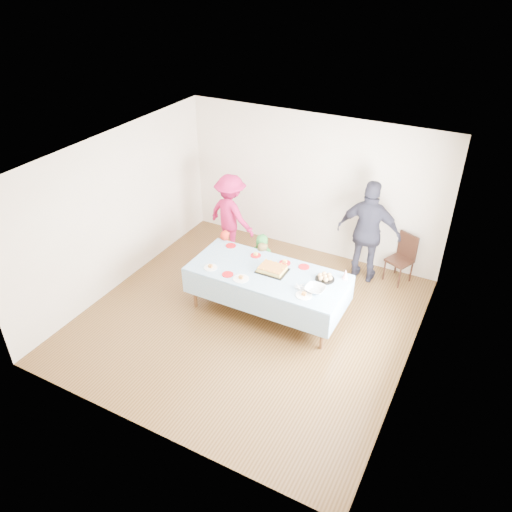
{
  "coord_description": "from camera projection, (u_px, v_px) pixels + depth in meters",
  "views": [
    {
      "loc": [
        3.05,
        -5.53,
        5.14
      ],
      "look_at": [
        -0.02,
        0.3,
        1.02
      ],
      "focal_mm": 35.0,
      "sensor_mm": 36.0,
      "label": 1
    }
  ],
  "objects": [
    {
      "name": "ground",
      "position": [
        248.0,
        318.0,
        8.08
      ],
      "size": [
        5.0,
        5.0,
        0.0
      ],
      "primitive_type": "plane",
      "color": "#482F14",
      "rests_on": "ground"
    },
    {
      "name": "room_walls",
      "position": [
        251.0,
        222.0,
        7.12
      ],
      "size": [
        5.04,
        5.04,
        2.72
      ],
      "color": "beige",
      "rests_on": "ground"
    },
    {
      "name": "toddler_mid",
      "position": [
        262.0,
        257.0,
        8.82
      ],
      "size": [
        0.48,
        0.37,
        0.89
      ],
      "primitive_type": "imported",
      "rotation": [
        0.0,
        0.0,
        3.35
      ],
      "color": "#297B30",
      "rests_on": "ground"
    },
    {
      "name": "party_hat",
      "position": [
        345.0,
        274.0,
        7.63
      ],
      "size": [
        0.1,
        0.1,
        0.16
      ],
      "primitive_type": "cone",
      "color": "white",
      "rests_on": "party_table"
    },
    {
      "name": "plate_red_far_a",
      "position": [
        231.0,
        246.0,
        8.49
      ],
      "size": [
        0.17,
        0.17,
        0.01
      ],
      "primitive_type": "cylinder",
      "color": "red",
      "rests_on": "party_table"
    },
    {
      "name": "plate_red_far_d",
      "position": [
        304.0,
        267.0,
        7.94
      ],
      "size": [
        0.18,
        0.18,
        0.01
      ],
      "primitive_type": "cylinder",
      "color": "red",
      "rests_on": "party_table"
    },
    {
      "name": "adult_left",
      "position": [
        231.0,
        215.0,
        9.42
      ],
      "size": [
        1.15,
        0.82,
        1.6
      ],
      "primitive_type": "imported",
      "rotation": [
        0.0,
        0.0,
        2.91
      ],
      "color": "#B71650",
      "rests_on": "ground"
    },
    {
      "name": "plate_red_far_c",
      "position": [
        285.0,
        263.0,
        8.03
      ],
      "size": [
        0.19,
        0.19,
        0.01
      ],
      "primitive_type": "cylinder",
      "color": "red",
      "rests_on": "party_table"
    },
    {
      "name": "rolls_tray",
      "position": [
        325.0,
        277.0,
        7.62
      ],
      "size": [
        0.3,
        0.3,
        0.09
      ],
      "color": "black",
      "rests_on": "party_table"
    },
    {
      "name": "dining_chair",
      "position": [
        403.0,
        255.0,
        8.78
      ],
      "size": [
        0.51,
        0.51,
        0.89
      ],
      "rotation": [
        0.0,
        0.0,
        -0.42
      ],
      "color": "black",
      "rests_on": "ground"
    },
    {
      "name": "punch_bowl",
      "position": [
        315.0,
        289.0,
        7.37
      ],
      "size": [
        0.3,
        0.3,
        0.07
      ],
      "primitive_type": "imported",
      "color": "silver",
      "rests_on": "party_table"
    },
    {
      "name": "fork_pile",
      "position": [
        302.0,
        288.0,
        7.4
      ],
      "size": [
        0.24,
        0.18,
        0.07
      ],
      "primitive_type": null,
      "color": "white",
      "rests_on": "party_table"
    },
    {
      "name": "plate_red_far_b",
      "position": [
        256.0,
        255.0,
        8.23
      ],
      "size": [
        0.18,
        0.18,
        0.01
      ],
      "primitive_type": "cylinder",
      "color": "red",
      "rests_on": "party_table"
    },
    {
      "name": "birthday_cake",
      "position": [
        272.0,
        269.0,
        7.82
      ],
      "size": [
        0.47,
        0.36,
        0.08
      ],
      "color": "black",
      "rests_on": "party_table"
    },
    {
      "name": "plate_white_mid",
      "position": [
        241.0,
        279.0,
        7.65
      ],
      "size": [
        0.25,
        0.25,
        0.01
      ],
      "primitive_type": "cylinder",
      "color": "white",
      "rests_on": "party_table"
    },
    {
      "name": "plate_red_near",
      "position": [
        228.0,
        274.0,
        7.75
      ],
      "size": [
        0.18,
        0.18,
        0.01
      ],
      "primitive_type": "cylinder",
      "color": "red",
      "rests_on": "party_table"
    },
    {
      "name": "adult_right",
      "position": [
        369.0,
        233.0,
        8.56
      ],
      "size": [
        1.12,
        0.51,
        1.89
      ],
      "primitive_type": "imported",
      "rotation": [
        0.0,
        0.0,
        3.19
      ],
      "color": "#262634",
      "rests_on": "ground"
    },
    {
      "name": "toddler_left",
      "position": [
        226.0,
        254.0,
        8.88
      ],
      "size": [
        0.35,
        0.24,
        0.94
      ],
      "primitive_type": "imported",
      "rotation": [
        0.0,
        0.0,
        3.18
      ],
      "color": "red",
      "rests_on": "ground"
    },
    {
      "name": "plate_white_left",
      "position": [
        211.0,
        268.0,
        7.92
      ],
      "size": [
        0.22,
        0.22,
        0.01
      ],
      "primitive_type": "cylinder",
      "color": "white",
      "rests_on": "party_table"
    },
    {
      "name": "plate_white_right",
      "position": [
        304.0,
        295.0,
        7.29
      ],
      "size": [
        0.25,
        0.25,
        0.01
      ],
      "primitive_type": "cylinder",
      "color": "white",
      "rests_on": "party_table"
    },
    {
      "name": "toddler_right",
      "position": [
        261.0,
        265.0,
        8.61
      ],
      "size": [
        0.51,
        0.45,
        0.88
      ],
      "primitive_type": "imported",
      "rotation": [
        0.0,
        0.0,
        3.47
      ],
      "color": "tan",
      "rests_on": "ground"
    },
    {
      "name": "party_table",
      "position": [
        267.0,
        275.0,
        7.85
      ],
      "size": [
        2.5,
        1.1,
        0.78
      ],
      "color": "brown",
      "rests_on": "ground"
    }
  ]
}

